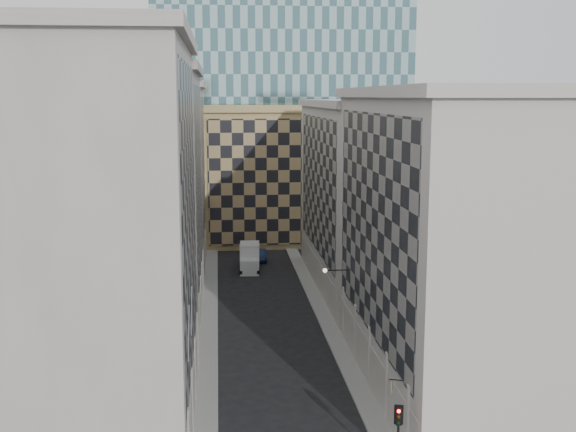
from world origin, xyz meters
TOP-DOWN VIEW (x-y plane):
  - sidewalk_west at (-5.25, 30.00)m, footprint 1.50×100.00m
  - sidewalk_east at (5.25, 30.00)m, footprint 1.50×100.00m
  - bldg_left_a at (-10.88, 11.00)m, footprint 10.80×22.80m
  - bldg_left_b at (-10.88, 33.00)m, footprint 10.80×22.80m
  - bldg_left_c at (-10.88, 55.00)m, footprint 10.80×22.80m
  - bldg_right_a at (10.88, 15.00)m, footprint 10.80×26.80m
  - bldg_right_b at (10.89, 42.00)m, footprint 10.80×28.80m
  - tan_block at (2.00, 67.90)m, footprint 16.80×14.80m
  - church_tower at (0.00, 82.00)m, footprint 7.20×7.20m
  - flagpoles_left at (-5.90, 6.00)m, footprint 0.10×6.33m
  - bracket_lamp at (4.38, 24.00)m, footprint 1.98×0.36m
  - traffic_light at (5.01, 2.89)m, footprint 0.48×0.46m
  - box_truck at (-0.76, 50.12)m, footprint 2.54×5.65m
  - dark_car at (0.75, 54.84)m, footprint 1.55×4.20m
  - shop_sign at (5.42, 6.01)m, footprint 0.72×0.63m

SIDE VIEW (x-z plane):
  - sidewalk_west at x=-5.25m, z-range 0.00..0.15m
  - sidewalk_east at x=5.25m, z-range 0.00..0.15m
  - dark_car at x=0.75m, z-range 0.00..1.37m
  - box_truck at x=-0.76m, z-range -0.20..2.84m
  - traffic_light at x=5.01m, z-range 0.99..4.87m
  - shop_sign at x=5.42m, z-range 3.47..4.20m
  - bracket_lamp at x=4.38m, z-range 6.02..6.38m
  - flagpoles_left at x=-5.90m, z-range 6.83..9.17m
  - tan_block at x=2.00m, z-range 0.04..18.84m
  - bldg_right_b at x=10.89m, z-range 0.00..19.70m
  - bldg_right_a at x=10.88m, z-range -0.03..20.67m
  - bldg_left_c at x=-10.88m, z-range -0.02..21.68m
  - bldg_left_b at x=-10.88m, z-range -0.03..22.67m
  - bldg_left_a at x=-10.88m, z-range -0.03..23.67m
  - church_tower at x=0.00m, z-range 1.20..52.70m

